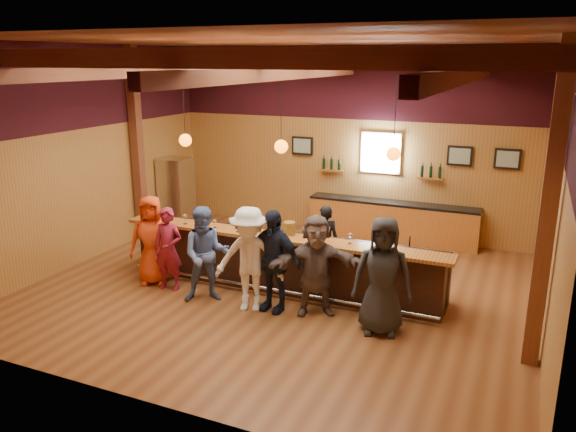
{
  "coord_description": "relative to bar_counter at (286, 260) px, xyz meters",
  "views": [
    {
      "loc": [
        4.05,
        -8.97,
        4.2
      ],
      "look_at": [
        0.0,
        0.3,
        1.35
      ],
      "focal_mm": 35.0,
      "sensor_mm": 36.0,
      "label": 1
    }
  ],
  "objects": [
    {
      "name": "room",
      "position": [
        -0.02,
        -0.09,
        2.69
      ],
      "size": [
        9.04,
        9.0,
        4.52
      ],
      "color": "brown",
      "rests_on": "ground"
    },
    {
      "name": "bar_counter",
      "position": [
        0.0,
        0.0,
        0.0
      ],
      "size": [
        6.3,
        1.07,
        1.11
      ],
      "color": "black",
      "rests_on": "ground"
    },
    {
      "name": "back_bar_cabinet",
      "position": [
        1.18,
        3.57,
        -0.05
      ],
      "size": [
        4.0,
        0.52,
        0.95
      ],
      "color": "#9C541C",
      "rests_on": "ground"
    },
    {
      "name": "window",
      "position": [
        0.78,
        3.8,
        1.53
      ],
      "size": [
        0.95,
        0.09,
        0.95
      ],
      "color": "silver",
      "rests_on": "room"
    },
    {
      "name": "framed_pictures",
      "position": [
        1.65,
        3.79,
        1.58
      ],
      "size": [
        5.35,
        0.05,
        0.45
      ],
      "color": "black",
      "rests_on": "room"
    },
    {
      "name": "wine_shelves",
      "position": [
        0.78,
        3.73,
        1.1
      ],
      "size": [
        3.0,
        0.18,
        0.3
      ],
      "color": "#9C541C",
      "rests_on": "room"
    },
    {
      "name": "pendant_lights",
      "position": [
        -0.02,
        -0.15,
        2.19
      ],
      "size": [
        4.24,
        0.24,
        1.37
      ],
      "color": "black",
      "rests_on": "room"
    },
    {
      "name": "stainless_fridge",
      "position": [
        -4.12,
        2.45,
        0.38
      ],
      "size": [
        0.7,
        0.7,
        1.8
      ],
      "primitive_type": "cube",
      "color": "silver",
      "rests_on": "ground"
    },
    {
      "name": "customer_orange",
      "position": [
        -2.41,
        -0.85,
        0.34
      ],
      "size": [
        0.99,
        0.84,
        1.73
      ],
      "primitive_type": "imported",
      "rotation": [
        0.0,
        0.0,
        0.42
      ],
      "color": "#DD4314",
      "rests_on": "ground"
    },
    {
      "name": "customer_redvest",
      "position": [
        -1.95,
        -0.99,
        0.27
      ],
      "size": [
        0.61,
        0.43,
        1.57
      ],
      "primitive_type": "imported",
      "rotation": [
        0.0,
        0.0,
        0.1
      ],
      "color": "maroon",
      "rests_on": "ground"
    },
    {
      "name": "customer_denim",
      "position": [
        -1.03,
        -1.15,
        0.34
      ],
      "size": [
        1.05,
        0.98,
        1.73
      ],
      "primitive_type": "imported",
      "rotation": [
        0.0,
        0.0,
        0.5
      ],
      "color": "#556EAB",
      "rests_on": "ground"
    },
    {
      "name": "customer_white",
      "position": [
        -0.15,
        -1.18,
        0.39
      ],
      "size": [
        1.32,
        0.97,
        1.83
      ],
      "primitive_type": "imported",
      "rotation": [
        0.0,
        0.0,
        0.27
      ],
      "color": "white",
      "rests_on": "ground"
    },
    {
      "name": "customer_navy",
      "position": [
        0.22,
        -1.03,
        0.38
      ],
      "size": [
        1.1,
        0.58,
        1.8
      ],
      "primitive_type": "imported",
      "rotation": [
        0.0,
        0.0,
        -0.14
      ],
      "color": "black",
      "rests_on": "ground"
    },
    {
      "name": "customer_brown",
      "position": [
        0.94,
        -0.88,
        0.35
      ],
      "size": [
        1.66,
        1.2,
        1.73
      ],
      "primitive_type": "imported",
      "rotation": [
        0.0,
        0.0,
        0.48
      ],
      "color": "#645450",
      "rests_on": "ground"
    },
    {
      "name": "customer_dark",
      "position": [
        2.13,
        -1.1,
        0.42
      ],
      "size": [
        1.03,
        0.79,
        1.89
      ],
      "primitive_type": "imported",
      "rotation": [
        0.0,
        0.0,
        0.22
      ],
      "color": "#242527",
      "rests_on": "ground"
    },
    {
      "name": "bartender",
      "position": [
        0.49,
        0.82,
        0.21
      ],
      "size": [
        0.6,
        0.47,
        1.45
      ],
      "primitive_type": "imported",
      "rotation": [
        0.0,
        0.0,
        3.4
      ],
      "color": "black",
      "rests_on": "ground"
    },
    {
      "name": "ice_bucket",
      "position": [
        0.16,
        -0.2,
        0.71
      ],
      "size": [
        0.22,
        0.22,
        0.24
      ],
      "primitive_type": "cylinder",
      "color": "brown",
      "rests_on": "bar_counter"
    },
    {
      "name": "bottle_a",
      "position": [
        0.63,
        -0.17,
        0.74
      ],
      "size": [
        0.08,
        0.08,
        0.38
      ],
      "color": "black",
      "rests_on": "bar_counter"
    },
    {
      "name": "bottle_b",
      "position": [
        0.77,
        -0.17,
        0.73
      ],
      "size": [
        0.08,
        0.08,
        0.36
      ],
      "color": "black",
      "rests_on": "bar_counter"
    },
    {
      "name": "glass_a",
      "position": [
        -2.67,
        -0.41,
        0.73
      ],
      "size": [
        0.09,
        0.09,
        0.2
      ],
      "color": "silver",
      "rests_on": "bar_counter"
    },
    {
      "name": "glass_b",
      "position": [
        -1.95,
        -0.39,
        0.73
      ],
      "size": [
        0.09,
        0.09,
        0.2
      ],
      "color": "silver",
      "rests_on": "bar_counter"
    },
    {
      "name": "glass_c",
      "position": [
        -1.31,
        -0.36,
        0.7
      ],
      "size": [
        0.07,
        0.07,
        0.16
      ],
      "color": "silver",
      "rests_on": "bar_counter"
    },
    {
      "name": "glass_d",
      "position": [
        -0.79,
        -0.43,
        0.7
      ],
      "size": [
        0.07,
        0.07,
        0.16
      ],
      "color": "silver",
      "rests_on": "bar_counter"
    },
    {
      "name": "glass_e",
      "position": [
        -0.45,
        -0.24,
        0.72
      ],
      "size": [
        0.08,
        0.08,
        0.18
      ],
      "color": "silver",
      "rests_on": "bar_counter"
    },
    {
      "name": "glass_f",
      "position": [
        0.68,
        -0.31,
        0.72
      ],
      "size": [
        0.08,
        0.08,
        0.18
      ],
      "color": "silver",
      "rests_on": "bar_counter"
    },
    {
      "name": "glass_g",
      "position": [
        1.33,
        -0.26,
        0.73
      ],
      "size": [
        0.09,
        0.09,
        0.2
      ],
      "color": "silver",
      "rests_on": "bar_counter"
    },
    {
      "name": "glass_h",
      "position": [
        1.86,
        -0.37,
        0.73
      ],
      "size": [
        0.09,
        0.09,
        0.19
      ],
      "color": "silver",
      "rests_on": "bar_counter"
    }
  ]
}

